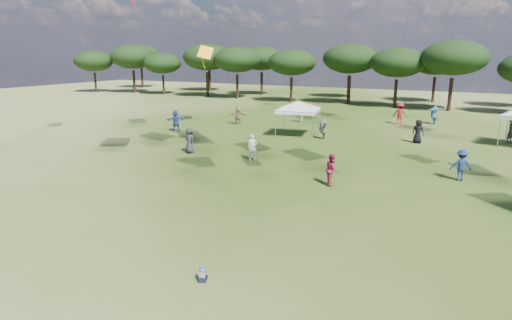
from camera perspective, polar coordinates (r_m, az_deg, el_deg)
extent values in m
plane|color=#385018|center=(11.16, -10.74, -19.70)|extent=(140.00, 140.00, 0.00)
cylinder|color=black|center=(74.62, -20.62, 9.64)|extent=(0.35, 0.35, 3.09)
ellipsoid|color=black|center=(74.49, -20.85, 12.24)|extent=(6.01, 6.01, 3.24)
cylinder|color=black|center=(71.61, -15.94, 10.01)|extent=(0.40, 0.40, 3.51)
ellipsoid|color=black|center=(71.48, -16.15, 13.09)|extent=(6.82, 6.82, 3.68)
cylinder|color=black|center=(67.78, -12.23, 9.77)|extent=(0.33, 0.33, 2.92)
ellipsoid|color=black|center=(67.63, -12.38, 12.49)|extent=(5.67, 5.67, 3.06)
cylinder|color=black|center=(63.22, -6.50, 9.97)|extent=(0.40, 0.40, 3.49)
ellipsoid|color=black|center=(63.07, -6.60, 13.46)|extent=(6.79, 6.79, 3.66)
cylinder|color=black|center=(60.30, -2.51, 9.77)|extent=(0.38, 0.38, 3.32)
ellipsoid|color=black|center=(60.14, -2.55, 13.24)|extent=(6.44, 6.44, 3.47)
cylinder|color=black|center=(55.96, 4.72, 9.31)|extent=(0.36, 0.36, 3.14)
ellipsoid|color=black|center=(55.78, 4.79, 12.85)|extent=(6.11, 6.11, 3.29)
cylinder|color=black|center=(55.08, 12.28, 9.14)|extent=(0.40, 0.40, 3.46)
ellipsoid|color=black|center=(54.90, 12.49, 13.10)|extent=(6.73, 6.73, 3.63)
cylinder|color=black|center=(52.71, 18.09, 8.42)|extent=(0.37, 0.37, 3.21)
ellipsoid|color=black|center=(52.53, 18.39, 12.25)|extent=(6.24, 6.24, 3.36)
cylinder|color=black|center=(51.63, 24.46, 7.95)|extent=(0.41, 0.41, 3.56)
ellipsoid|color=black|center=(51.44, 24.91, 12.28)|extent=(6.91, 6.91, 3.73)
cylinder|color=black|center=(82.14, -14.94, 10.54)|extent=(0.41, 0.41, 3.56)
ellipsoid|color=black|center=(82.02, -15.12, 13.27)|extent=(6.92, 6.92, 3.73)
cylinder|color=black|center=(72.87, -6.20, 10.56)|extent=(0.41, 0.41, 3.62)
ellipsoid|color=black|center=(72.74, -6.28, 13.69)|extent=(7.03, 7.03, 3.79)
cylinder|color=black|center=(65.82, 0.76, 10.16)|extent=(0.39, 0.39, 3.37)
ellipsoid|color=black|center=(65.67, 0.77, 13.39)|extent=(6.54, 6.54, 3.53)
cylinder|color=black|center=(62.87, 12.21, 9.55)|extent=(0.36, 0.36, 3.11)
ellipsoid|color=black|center=(62.71, 12.37, 12.67)|extent=(6.05, 6.05, 3.26)
cylinder|color=black|center=(60.11, 22.60, 8.65)|extent=(0.37, 0.37, 3.20)
ellipsoid|color=black|center=(59.94, 22.92, 11.99)|extent=(6.21, 6.21, 3.35)
cylinder|color=gray|center=(31.83, 2.59, 4.69)|extent=(0.06, 0.06, 1.97)
cylinder|color=gray|center=(31.26, 7.60, 4.41)|extent=(0.06, 0.06, 1.97)
cylinder|color=gray|center=(34.52, 3.76, 5.41)|extent=(0.06, 0.06, 1.97)
cylinder|color=gray|center=(34.00, 8.39, 5.16)|extent=(0.06, 0.06, 1.97)
cube|color=silver|center=(32.74, 5.63, 6.56)|extent=(3.45, 3.45, 0.25)
pyramid|color=silver|center=(32.65, 5.66, 7.82)|extent=(5.95, 5.95, 0.60)
cylinder|color=gray|center=(32.89, 29.66, 3.26)|extent=(0.06, 0.06, 2.08)
cylinder|color=gray|center=(35.44, 30.46, 3.82)|extent=(0.06, 0.06, 2.08)
cube|color=black|center=(12.39, -7.12, -15.47)|extent=(0.25, 0.25, 0.15)
cube|color=black|center=(12.54, -7.28, -15.28)|extent=(0.13, 0.19, 0.08)
cube|color=black|center=(12.51, -6.67, -15.32)|extent=(0.13, 0.19, 0.08)
cube|color=white|center=(12.31, -7.14, -14.81)|extent=(0.22, 0.19, 0.19)
cylinder|color=white|center=(12.38, -7.65, -14.66)|extent=(0.13, 0.20, 0.12)
cylinder|color=white|center=(12.33, -6.53, -14.74)|extent=(0.13, 0.20, 0.12)
sphere|color=#E0B293|center=(12.25, -7.16, -14.27)|extent=(0.13, 0.13, 0.13)
cone|color=#4F84B9|center=(12.23, -7.17, -14.15)|extent=(0.22, 0.22, 0.02)
cylinder|color=#4F84B9|center=(12.22, -7.17, -14.02)|extent=(0.14, 0.14, 0.06)
imported|color=#2E2D32|center=(27.30, -8.86, 2.61)|extent=(0.93, 0.76, 1.63)
imported|color=navy|center=(41.43, 22.66, 5.62)|extent=(1.54, 2.09, 1.70)
imported|color=maroon|center=(20.69, 10.10, -1.27)|extent=(0.80, 0.90, 1.53)
imported|color=navy|center=(35.21, -10.64, 5.19)|extent=(1.50, 1.51, 1.74)
imported|color=black|center=(32.05, 20.81, 3.60)|extent=(0.94, 0.74, 1.69)
imported|color=white|center=(39.51, 5.92, 6.25)|extent=(0.85, 0.97, 1.68)
imported|color=#4C4B50|center=(31.87, 8.90, 4.15)|extent=(1.53, 1.83, 1.54)
imported|color=#87664A|center=(38.04, -2.41, 5.98)|extent=(1.58, 1.12, 1.64)
imported|color=beige|center=(25.20, -0.46, 1.74)|extent=(0.68, 0.65, 1.56)
imported|color=navy|center=(23.38, 25.67, -0.63)|extent=(1.14, 0.85, 1.58)
imported|color=#282A2D|center=(34.93, 30.86, 3.35)|extent=(0.69, 0.75, 1.73)
imported|color=maroon|center=(40.18, 18.64, 5.89)|extent=(1.25, 0.74, 1.92)
plane|color=yellow|center=(37.62, -6.76, 14.09)|extent=(1.64, 1.77, 1.28)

